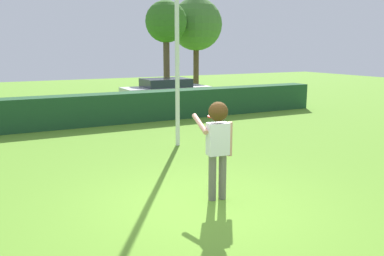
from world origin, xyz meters
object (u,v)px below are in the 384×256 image
object	(u,v)px
lamppost	(177,27)
parked_car_silver	(166,90)
frisbee	(214,116)
maple_tree	(166,23)
birch_tree	(196,25)
person	(218,138)

from	to	relation	value
lamppost	parked_car_silver	bearing A→B (deg)	68.49
frisbee	maple_tree	bearing A→B (deg)	69.13
birch_tree	maple_tree	distance (m)	2.86
person	birch_tree	bearing A→B (deg)	63.20
parked_car_silver	maple_tree	xyz separation A→B (m)	(2.03, 4.48, 3.46)
lamppost	maple_tree	bearing A→B (deg)	67.46
frisbee	birch_tree	bearing A→B (deg)	63.07
birch_tree	maple_tree	xyz separation A→B (m)	(-2.62, -1.16, -0.01)
maple_tree	lamppost	bearing A→B (deg)	-112.54
birch_tree	maple_tree	size ratio (longest dim) A/B	1.07
lamppost	maple_tree	xyz separation A→B (m)	(5.15, 12.40, 0.88)
lamppost	frisbee	bearing A→B (deg)	-104.91
birch_tree	parked_car_silver	bearing A→B (deg)	-129.51
birch_tree	maple_tree	bearing A→B (deg)	-156.19
person	lamppost	xyz separation A→B (m)	(1.15, 4.10, 2.11)
lamppost	parked_car_silver	size ratio (longest dim) A/B	1.40
person	lamppost	world-z (taller)	lamppost
person	maple_tree	distance (m)	17.92
frisbee	lamppost	size ratio (longest dim) A/B	0.04
frisbee	maple_tree	distance (m)	17.38
frisbee	birch_tree	distance (m)	19.48
frisbee	maple_tree	size ratio (longest dim) A/B	0.04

